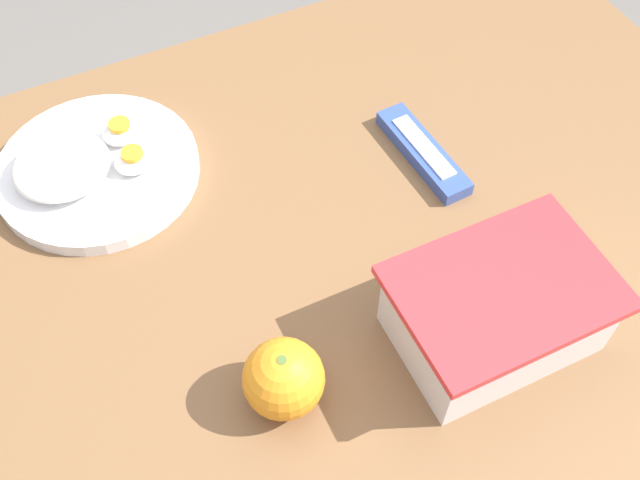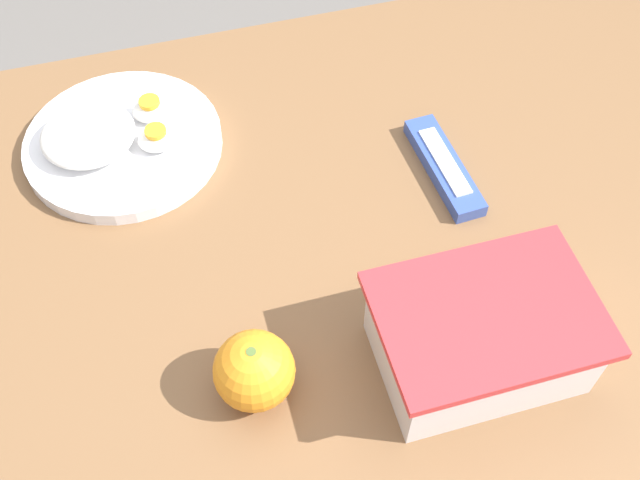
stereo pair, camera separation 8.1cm
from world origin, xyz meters
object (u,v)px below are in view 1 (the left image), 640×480
at_px(food_container, 495,314).
at_px(orange_fruit, 284,379).
at_px(candy_bar, 423,152).
at_px(rice_plate, 90,167).

height_order(food_container, orange_fruit, food_container).
bearing_deg(candy_bar, rice_plate, -20.99).
bearing_deg(candy_bar, orange_fruit, 37.55).
height_order(rice_plate, candy_bar, rice_plate).
distance_m(food_container, rice_plate, 0.50).
xyz_separation_m(food_container, rice_plate, (0.31, -0.39, -0.02)).
xyz_separation_m(orange_fruit, rice_plate, (0.09, -0.36, -0.02)).
height_order(orange_fruit, rice_plate, orange_fruit).
relative_size(orange_fruit, rice_plate, 0.33).
bearing_deg(food_container, candy_bar, -104.29).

